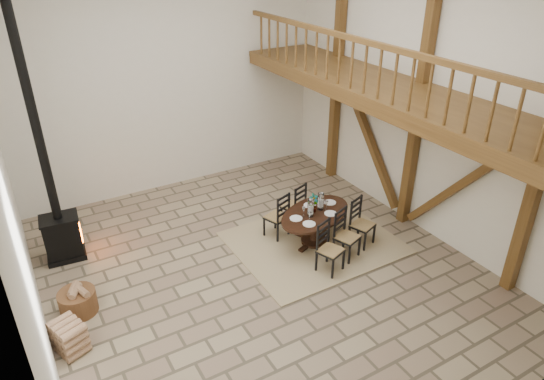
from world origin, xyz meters
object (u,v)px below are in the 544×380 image
wood_stove (55,204)px  dining_table (319,228)px  log_basket (78,301)px  log_stack (69,337)px

wood_stove → dining_table: bearing=-19.7°
dining_table → log_basket: 4.34m
wood_stove → log_basket: 1.87m
wood_stove → log_basket: bearing=-87.7°
dining_table → log_basket: bearing=155.2°
log_basket → log_stack: log_stack is taller
dining_table → wood_stove: bearing=134.9°
wood_stove → log_basket: size_ratio=8.70×
wood_stove → log_stack: wood_stove is taller
wood_stove → log_stack: bearing=-92.7°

